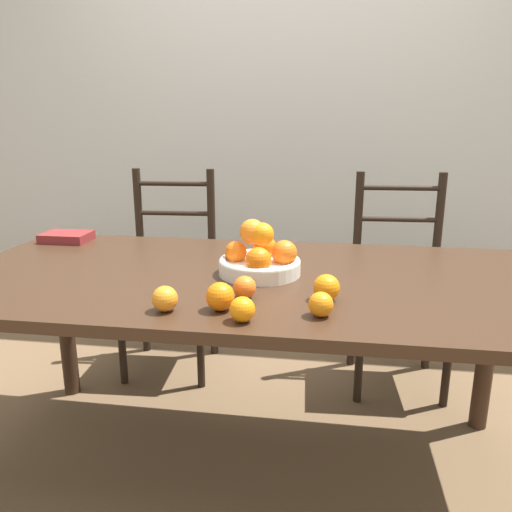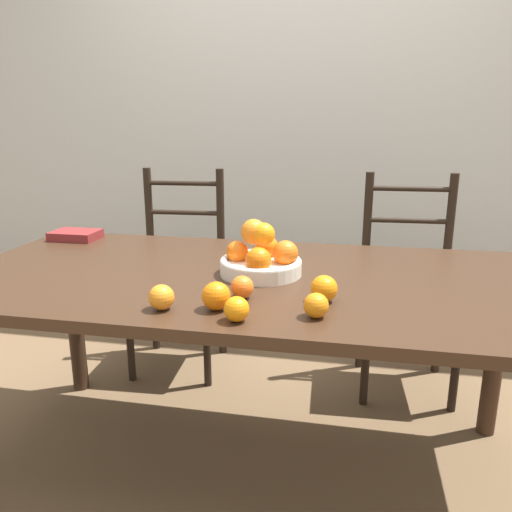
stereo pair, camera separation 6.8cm
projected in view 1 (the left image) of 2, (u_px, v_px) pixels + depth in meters
The scene contains 13 objects.
ground_plane at pixel (248, 466), 1.84m from camera, with size 12.00×12.00×0.00m, color brown.
wall_back at pixel (289, 108), 2.91m from camera, with size 8.00×0.06×2.60m.
dining_table at pixel (248, 298), 1.66m from camera, with size 1.97×0.95×0.74m.
fruit_bowl at pixel (260, 258), 1.63m from camera, with size 0.27×0.27×0.18m.
orange_loose_0 at pixel (245, 287), 1.41m from camera, with size 0.07×0.07×0.07m.
orange_loose_1 at pixel (326, 288), 1.40m from camera, with size 0.08×0.08×0.08m.
orange_loose_2 at pixel (165, 299), 1.32m from camera, with size 0.07×0.07×0.07m.
orange_loose_3 at pixel (321, 304), 1.28m from camera, with size 0.07×0.07×0.07m.
orange_loose_4 at pixel (242, 309), 1.25m from camera, with size 0.07×0.07×0.07m.
orange_loose_5 at pixel (220, 297), 1.32m from camera, with size 0.08×0.08×0.08m.
chair_left at pixel (170, 277), 2.50m from camera, with size 0.44×0.42×1.00m.
chair_right at pixel (399, 287), 2.34m from camera, with size 0.44×0.42×1.00m.
book_stack at pixel (67, 237), 2.09m from camera, with size 0.19×0.14×0.04m.
Camera 1 is at (0.26, -1.55, 1.23)m, focal length 35.00 mm.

